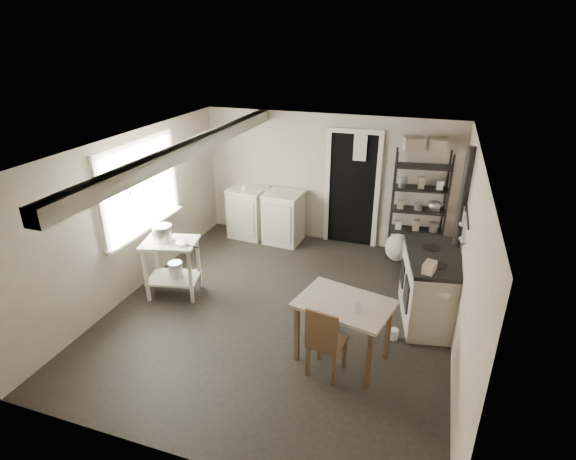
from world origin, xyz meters
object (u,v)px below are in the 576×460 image
(stockpot, at_px, (163,235))
(chair, at_px, (327,336))
(work_table, at_px, (343,332))
(flour_sack, at_px, (397,248))
(base_cabinets, at_px, (266,215))
(prep_table, at_px, (173,270))
(stove, at_px, (430,290))
(shelf_rack, at_px, (419,205))

(stockpot, distance_m, chair, 2.79)
(stockpot, relative_size, work_table, 0.28)
(work_table, bearing_deg, flour_sack, 82.78)
(stockpot, xyz_separation_m, base_cabinets, (0.66, 2.26, -0.48))
(flour_sack, bearing_deg, base_cabinets, 176.32)
(prep_table, relative_size, flour_sack, 1.75)
(stove, bearing_deg, stockpot, 177.95)
(prep_table, relative_size, stove, 0.71)
(shelf_rack, height_order, flour_sack, shelf_rack)
(chair, bearing_deg, stockpot, 170.23)
(chair, relative_size, flour_sack, 1.83)
(stove, height_order, flour_sack, stove)
(stove, xyz_separation_m, chair, (-1.04, -1.44, 0.04))
(prep_table, bearing_deg, stove, 8.62)
(stockpot, height_order, flour_sack, stockpot)
(shelf_rack, relative_size, flour_sack, 3.79)
(base_cabinets, distance_m, flour_sack, 2.43)
(stove, relative_size, flour_sack, 2.47)
(stockpot, distance_m, work_table, 2.85)
(base_cabinets, distance_m, shelf_rack, 2.71)
(shelf_rack, distance_m, work_table, 3.09)
(stove, bearing_deg, work_table, -138.58)
(work_table, bearing_deg, base_cabinets, 125.56)
(shelf_rack, relative_size, stove, 1.53)
(base_cabinets, xyz_separation_m, stove, (2.98, -1.72, -0.02))
(shelf_rack, bearing_deg, chair, -109.65)
(stockpot, height_order, shelf_rack, shelf_rack)
(prep_table, bearing_deg, work_table, -13.53)
(prep_table, bearing_deg, shelf_rack, 36.02)
(work_table, bearing_deg, prep_table, 166.47)
(work_table, height_order, chair, chair)
(stockpot, relative_size, shelf_rack, 0.16)
(flour_sack, bearing_deg, prep_table, -144.78)
(prep_table, bearing_deg, flour_sack, 35.22)
(shelf_rack, height_order, chair, shelf_rack)
(base_cabinets, relative_size, work_table, 1.38)
(prep_table, relative_size, base_cabinets, 0.60)
(base_cabinets, height_order, shelf_rack, shelf_rack)
(base_cabinets, relative_size, chair, 1.59)
(work_table, xyz_separation_m, chair, (-0.12, -0.27, 0.10))
(chair, distance_m, flour_sack, 3.05)
(prep_table, bearing_deg, stockpot, -175.78)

